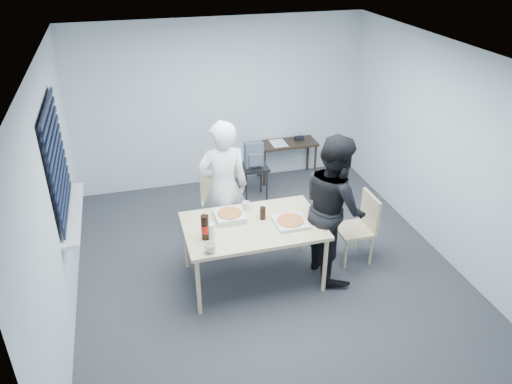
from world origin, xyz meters
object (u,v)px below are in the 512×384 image
object	(u,v)px
stool	(254,173)
soda_bottle	(205,228)
dining_table	(253,229)
chair_right	(361,223)
person_black	(334,207)
backpack	(254,155)
mug_b	(246,206)
chair_far	(218,200)
side_table	(287,147)
mug_a	(210,248)
person_white	(223,188)

from	to	relation	value
stool	soda_bottle	size ratio (longest dim) A/B	1.95
dining_table	stool	world-z (taller)	dining_table
chair_right	person_black	xyz separation A→B (m)	(-0.45, -0.13, 0.37)
chair_right	backpack	bearing A→B (deg)	115.21
dining_table	mug_b	bearing A→B (deg)	88.35
dining_table	mug_b	distance (m)	0.37
chair_far	chair_right	xyz separation A→B (m)	(1.58, -1.06, 0.00)
chair_far	side_table	world-z (taller)	chair_far
mug_b	person_black	bearing A→B (deg)	-24.94
chair_right	mug_b	world-z (taller)	chair_right
chair_far	backpack	size ratio (longest dim) A/B	2.34
backpack	soda_bottle	xyz separation A→B (m)	(-1.10, -2.03, 0.16)
chair_far	soda_bottle	distance (m)	1.36
chair_right	person_black	size ratio (longest dim) A/B	0.50
backpack	mug_a	distance (m)	2.54
person_black	side_table	world-z (taller)	person_black
chair_far	mug_a	distance (m)	1.58
dining_table	soda_bottle	bearing A→B (deg)	-166.39
chair_far	person_white	xyz separation A→B (m)	(0.00, -0.40, 0.37)
soda_bottle	chair_far	bearing A→B (deg)	73.15
stool	chair_right	bearing A→B (deg)	-64.93
dining_table	person_white	size ratio (longest dim) A/B	0.88
backpack	mug_b	distance (m)	1.62
stool	soda_bottle	distance (m)	2.36
chair_far	soda_bottle	world-z (taller)	soda_bottle
chair_right	person_black	bearing A→B (deg)	-163.82
person_white	side_table	world-z (taller)	person_white
backpack	mug_b	size ratio (longest dim) A/B	3.81
mug_b	soda_bottle	world-z (taller)	soda_bottle
side_table	stool	xyz separation A→B (m)	(-0.72, -0.56, -0.11)
mug_b	soda_bottle	bearing A→B (deg)	-139.54
mug_a	mug_b	xyz separation A→B (m)	(0.58, 0.75, -0.00)
stool	backpack	bearing A→B (deg)	-90.00
person_black	stool	world-z (taller)	person_black
mug_a	soda_bottle	bearing A→B (deg)	90.03
dining_table	mug_b	xyz separation A→B (m)	(0.01, 0.36, 0.11)
dining_table	person_black	distance (m)	0.96
dining_table	soda_bottle	xyz separation A→B (m)	(-0.57, -0.14, 0.20)
person_black	backpack	xyz separation A→B (m)	(-0.42, 1.97, -0.14)
dining_table	mug_a	xyz separation A→B (m)	(-0.57, -0.40, 0.11)
chair_far	side_table	bearing A→B (deg)	43.27
mug_b	chair_far	bearing A→B (deg)	105.03
dining_table	stool	distance (m)	1.99
stool	soda_bottle	xyz separation A→B (m)	(-1.10, -2.04, 0.45)
mug_a	soda_bottle	xyz separation A→B (m)	(-0.00, 0.26, 0.09)
chair_right	soda_bottle	distance (m)	2.01
person_black	soda_bottle	xyz separation A→B (m)	(-1.51, -0.06, 0.01)
person_white	backpack	xyz separation A→B (m)	(0.72, 1.18, -0.14)
person_black	mug_b	distance (m)	1.03
stool	soda_bottle	world-z (taller)	soda_bottle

